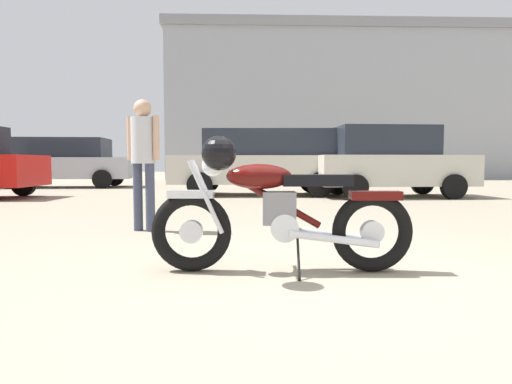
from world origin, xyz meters
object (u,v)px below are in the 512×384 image
object	(u,v)px
red_hatchback_near	(264,160)
dark_sedan_left	(389,161)
vintage_motorcycle	(275,211)
bystander	(143,151)
white_estate_far	(62,161)

from	to	relation	value
red_hatchback_near	dark_sedan_left	size ratio (longest dim) A/B	1.22
dark_sedan_left	red_hatchback_near	bearing A→B (deg)	164.50
vintage_motorcycle	bystander	bearing A→B (deg)	-52.26
vintage_motorcycle	bystander	distance (m)	2.66
vintage_motorcycle	white_estate_far	size ratio (longest dim) A/B	0.44
red_hatchback_near	bystander	bearing A→B (deg)	75.22
vintage_motorcycle	red_hatchback_near	world-z (taller)	red_hatchback_near
white_estate_far	dark_sedan_left	world-z (taller)	dark_sedan_left
bystander	dark_sedan_left	xyz separation A→B (m)	(5.09, 5.27, -0.10)
bystander	red_hatchback_near	size ratio (longest dim) A/B	0.35
dark_sedan_left	vintage_motorcycle	bearing A→B (deg)	-117.28
red_hatchback_near	vintage_motorcycle	bearing A→B (deg)	89.65
white_estate_far	dark_sedan_left	xyz separation A→B (m)	(10.05, -4.85, -0.02)
bystander	vintage_motorcycle	bearing A→B (deg)	-123.95
bystander	white_estate_far	xyz separation A→B (m)	(-4.96, 10.12, -0.08)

